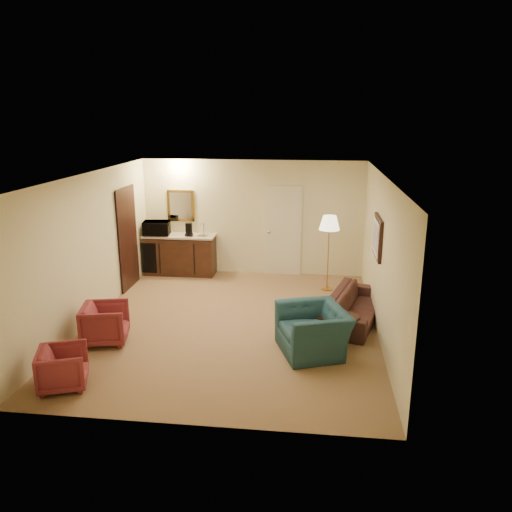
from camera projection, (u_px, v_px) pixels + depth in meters
The scene contains 12 objects.
ground at pixel (232, 324), 8.79m from camera, with size 6.00×6.00×0.00m, color #9C744F.
room_walls at pixel (232, 219), 9.07m from camera, with size 5.02×6.01×2.61m.
wetbar_cabinet at pixel (180, 254), 11.45m from camera, with size 1.64×0.58×0.92m, color #3C1E13.
sofa at pixel (355, 301), 8.81m from camera, with size 1.92×0.56×0.75m, color black.
teal_armchair at pixel (313, 323), 7.64m from camera, with size 1.09×0.71×0.95m, color #1E414B.
rose_chair_near at pixel (105, 322), 8.00m from camera, with size 0.69×0.64×0.71m, color maroon.
rose_chair_far at pixel (63, 366), 6.67m from camera, with size 0.61×0.57×0.62m, color maroon.
coffee_table at pixel (336, 327), 8.12m from camera, with size 0.74×0.50×0.43m, color black.
floor_lamp at pixel (328, 253), 10.30m from camera, with size 0.42×0.42×1.59m, color #C58B41.
waste_bin at pixel (207, 270), 11.40m from camera, with size 0.22×0.22×0.27m, color black.
microwave at pixel (156, 227), 11.26m from camera, with size 0.58×0.32×0.39m, color black.
coffee_maker at pixel (189, 230), 11.19m from camera, with size 0.16×0.16×0.30m, color black.
Camera 1 is at (1.38, -8.02, 3.55)m, focal length 35.00 mm.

